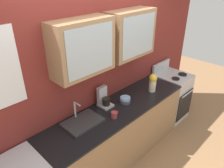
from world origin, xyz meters
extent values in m
plane|color=#936B47|center=(0.00, 0.00, 0.00)|extent=(10.00, 10.00, 0.00)
cube|color=maroon|center=(0.00, 0.38, 1.35)|extent=(4.88, 0.10, 2.70)
cube|color=#93704C|center=(-0.43, 0.18, 1.89)|extent=(0.78, 0.30, 0.65)
cube|color=#9EADB7|center=(-0.43, 0.03, 1.89)|extent=(0.66, 0.01, 0.55)
cube|color=#93704C|center=(0.43, 0.18, 1.89)|extent=(0.78, 0.30, 0.65)
cube|color=#9EADB7|center=(0.43, 0.03, 1.89)|extent=(0.66, 0.01, 0.55)
cube|color=#93704C|center=(0.00, 0.00, 0.45)|extent=(2.44, 0.65, 0.90)
cube|color=black|center=(0.00, 0.00, 0.91)|extent=(2.46, 0.67, 0.02)
cube|color=silver|center=(1.54, 0.00, 0.46)|extent=(0.56, 0.62, 0.92)
cube|color=black|center=(1.54, -0.31, 0.39)|extent=(0.52, 0.01, 0.55)
cylinder|color=silver|center=(1.54, -0.34, 0.67)|extent=(0.45, 0.02, 0.02)
cube|color=silver|center=(1.54, 0.29, 1.01)|extent=(0.54, 0.04, 0.18)
cylinder|color=black|center=(1.42, -0.12, 0.93)|extent=(0.14, 0.14, 0.02)
cylinder|color=black|center=(1.67, -0.12, 0.93)|extent=(0.16, 0.16, 0.02)
cube|color=#2D2D30|center=(-0.57, 0.10, 0.94)|extent=(0.49, 0.35, 0.03)
cylinder|color=silver|center=(-0.57, 0.24, 1.07)|extent=(0.02, 0.02, 0.23)
cylinder|color=silver|center=(-0.57, 0.18, 1.18)|extent=(0.02, 0.12, 0.02)
cylinder|color=#4C4C54|center=(0.19, 0.03, 0.95)|extent=(0.16, 0.16, 0.05)
cylinder|color=#8CB7E0|center=(0.19, 0.03, 0.99)|extent=(0.15, 0.15, 0.05)
cylinder|color=beige|center=(0.75, -0.06, 1.02)|extent=(0.11, 0.11, 0.19)
sphere|color=yellow|center=(0.75, -0.06, 1.16)|extent=(0.13, 0.13, 0.13)
cylinder|color=#993838|center=(-0.20, -0.11, 0.97)|extent=(0.08, 0.08, 0.09)
torus|color=#993838|center=(-0.15, -0.11, 0.97)|extent=(0.06, 0.01, 0.06)
cube|color=#B7B7BC|center=(-0.09, 0.17, 0.94)|extent=(0.17, 0.20, 0.03)
cylinder|color=black|center=(-0.09, 0.15, 1.01)|extent=(0.11, 0.11, 0.11)
cube|color=#B7B7BC|center=(-0.09, 0.24, 1.08)|extent=(0.15, 0.06, 0.26)
camera|label=1|loc=(-1.91, -1.74, 2.68)|focal=34.71mm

